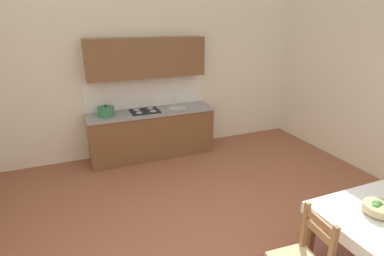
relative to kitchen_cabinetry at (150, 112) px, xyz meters
The scene contains 4 objects.
wall_back 1.32m from the kitchen_cabinetry, 62.44° to the left, with size 6.72×0.12×4.25m, color silver.
kitchen_cabinetry is the anchor object (origin of this frame).
dining_table 4.02m from the kitchen_cabinetry, 71.11° to the right, with size 1.20×0.98×0.75m.
fruit_bowl 3.95m from the kitchen_cabinetry, 71.66° to the right, with size 0.30×0.30×0.12m.
Camera 1 is at (-1.55, -2.36, 2.54)m, focal length 28.76 mm.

